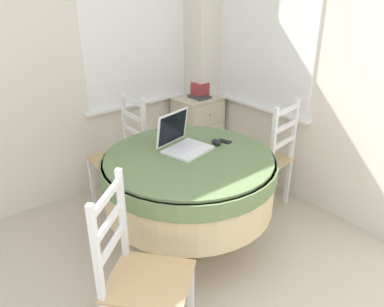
{
  "coord_description": "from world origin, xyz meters",
  "views": [
    {
      "loc": [
        -0.53,
        -0.35,
        1.88
      ],
      "look_at": [
        1.08,
        1.62,
        0.69
      ],
      "focal_mm": 35.0,
      "sensor_mm": 36.0,
      "label": 1
    }
  ],
  "objects_px": {
    "laptop": "(182,142)",
    "cell_phone": "(224,141)",
    "storage_box": "(200,90)",
    "dining_chair_near_back_window": "(122,155)",
    "dining_chair_camera_near": "(140,277)",
    "computer_mouse": "(216,142)",
    "corner_cabinet": "(198,131)",
    "dining_chair_near_right_window": "(267,159)",
    "book_on_cabinet": "(199,97)",
    "round_dining_table": "(189,178)"
  },
  "relations": [
    {
      "from": "dining_chair_near_back_window",
      "to": "dining_chair_camera_near",
      "type": "bearing_deg",
      "value": -116.09
    },
    {
      "from": "laptop",
      "to": "corner_cabinet",
      "type": "xyz_separation_m",
      "value": [
        0.94,
        0.94,
        -0.44
      ]
    },
    {
      "from": "storage_box",
      "to": "book_on_cabinet",
      "type": "height_order",
      "value": "storage_box"
    },
    {
      "from": "dining_chair_near_back_window",
      "to": "corner_cabinet",
      "type": "distance_m",
      "value": 1.05
    },
    {
      "from": "corner_cabinet",
      "to": "book_on_cabinet",
      "type": "distance_m",
      "value": 0.4
    },
    {
      "from": "storage_box",
      "to": "laptop",
      "type": "bearing_deg",
      "value": -135.64
    },
    {
      "from": "dining_chair_near_back_window",
      "to": "book_on_cabinet",
      "type": "height_order",
      "value": "dining_chair_near_back_window"
    },
    {
      "from": "cell_phone",
      "to": "computer_mouse",
      "type": "bearing_deg",
      "value": -178.81
    },
    {
      "from": "round_dining_table",
      "to": "laptop",
      "type": "distance_m",
      "value": 0.26
    },
    {
      "from": "round_dining_table",
      "to": "dining_chair_near_back_window",
      "type": "xyz_separation_m",
      "value": [
        -0.06,
        0.87,
        -0.13
      ]
    },
    {
      "from": "round_dining_table",
      "to": "dining_chair_near_right_window",
      "type": "height_order",
      "value": "dining_chair_near_right_window"
    },
    {
      "from": "laptop",
      "to": "cell_phone",
      "type": "bearing_deg",
      "value": -16.68
    },
    {
      "from": "dining_chair_camera_near",
      "to": "cell_phone",
      "type": "bearing_deg",
      "value": 25.63
    },
    {
      "from": "dining_chair_near_right_window",
      "to": "storage_box",
      "type": "bearing_deg",
      "value": 83.61
    },
    {
      "from": "book_on_cabinet",
      "to": "dining_chair_near_back_window",
      "type": "bearing_deg",
      "value": -171.31
    },
    {
      "from": "dining_chair_near_back_window",
      "to": "storage_box",
      "type": "distance_m",
      "value": 1.14
    },
    {
      "from": "round_dining_table",
      "to": "laptop",
      "type": "height_order",
      "value": "laptop"
    },
    {
      "from": "dining_chair_near_right_window",
      "to": "computer_mouse",
      "type": "bearing_deg",
      "value": -179.85
    },
    {
      "from": "laptop",
      "to": "round_dining_table",
      "type": "bearing_deg",
      "value": -106.99
    },
    {
      "from": "dining_chair_near_back_window",
      "to": "dining_chair_near_right_window",
      "type": "bearing_deg",
      "value": -42.08
    },
    {
      "from": "dining_chair_near_back_window",
      "to": "dining_chair_near_right_window",
      "type": "relative_size",
      "value": 1.0
    },
    {
      "from": "storage_box",
      "to": "book_on_cabinet",
      "type": "bearing_deg",
      "value": -135.97
    },
    {
      "from": "dining_chair_near_right_window",
      "to": "corner_cabinet",
      "type": "relative_size",
      "value": 1.31
    },
    {
      "from": "storage_box",
      "to": "corner_cabinet",
      "type": "bearing_deg",
      "value": 177.68
    },
    {
      "from": "round_dining_table",
      "to": "dining_chair_near_back_window",
      "type": "distance_m",
      "value": 0.88
    },
    {
      "from": "cell_phone",
      "to": "book_on_cabinet",
      "type": "height_order",
      "value": "book_on_cabinet"
    },
    {
      "from": "computer_mouse",
      "to": "corner_cabinet",
      "type": "height_order",
      "value": "computer_mouse"
    },
    {
      "from": "round_dining_table",
      "to": "dining_chair_camera_near",
      "type": "distance_m",
      "value": 0.89
    },
    {
      "from": "laptop",
      "to": "computer_mouse",
      "type": "relative_size",
      "value": 4.23
    },
    {
      "from": "storage_box",
      "to": "cell_phone",
      "type": "bearing_deg",
      "value": -121.61
    },
    {
      "from": "cell_phone",
      "to": "storage_box",
      "type": "bearing_deg",
      "value": 58.39
    },
    {
      "from": "laptop",
      "to": "corner_cabinet",
      "type": "distance_m",
      "value": 1.4
    },
    {
      "from": "dining_chair_near_back_window",
      "to": "computer_mouse",
      "type": "bearing_deg",
      "value": -68.57
    },
    {
      "from": "laptop",
      "to": "corner_cabinet",
      "type": "bearing_deg",
      "value": 45.15
    },
    {
      "from": "computer_mouse",
      "to": "book_on_cabinet",
      "type": "height_order",
      "value": "computer_mouse"
    },
    {
      "from": "round_dining_table",
      "to": "dining_chair_near_right_window",
      "type": "bearing_deg",
      "value": 1.52
    },
    {
      "from": "laptop",
      "to": "corner_cabinet",
      "type": "height_order",
      "value": "laptop"
    },
    {
      "from": "computer_mouse",
      "to": "book_on_cabinet",
      "type": "xyz_separation_m",
      "value": [
        0.69,
        1.01,
        -0.01
      ]
    },
    {
      "from": "dining_chair_camera_near",
      "to": "book_on_cabinet",
      "type": "distance_m",
      "value": 2.3
    },
    {
      "from": "computer_mouse",
      "to": "dining_chair_camera_near",
      "type": "xyz_separation_m",
      "value": [
        -1.01,
        -0.52,
        -0.32
      ]
    },
    {
      "from": "dining_chair_near_right_window",
      "to": "book_on_cabinet",
      "type": "distance_m",
      "value": 1.05
    },
    {
      "from": "laptop",
      "to": "storage_box",
      "type": "distance_m",
      "value": 1.35
    },
    {
      "from": "dining_chair_near_back_window",
      "to": "book_on_cabinet",
      "type": "relative_size",
      "value": 5.04
    },
    {
      "from": "laptop",
      "to": "dining_chair_near_right_window",
      "type": "height_order",
      "value": "laptop"
    },
    {
      "from": "round_dining_table",
      "to": "dining_chair_camera_near",
      "type": "height_order",
      "value": "dining_chair_camera_near"
    },
    {
      "from": "dining_chair_near_right_window",
      "to": "storage_box",
      "type": "xyz_separation_m",
      "value": [
        0.12,
        1.04,
        0.37
      ]
    },
    {
      "from": "round_dining_table",
      "to": "computer_mouse",
      "type": "distance_m",
      "value": 0.34
    },
    {
      "from": "dining_chair_near_back_window",
      "to": "dining_chair_near_right_window",
      "type": "xyz_separation_m",
      "value": [
        0.94,
        -0.85,
        0.0
      ]
    },
    {
      "from": "dining_chair_near_right_window",
      "to": "dining_chair_camera_near",
      "type": "height_order",
      "value": "same"
    },
    {
      "from": "laptop",
      "to": "dining_chair_near_back_window",
      "type": "relative_size",
      "value": 0.36
    }
  ]
}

